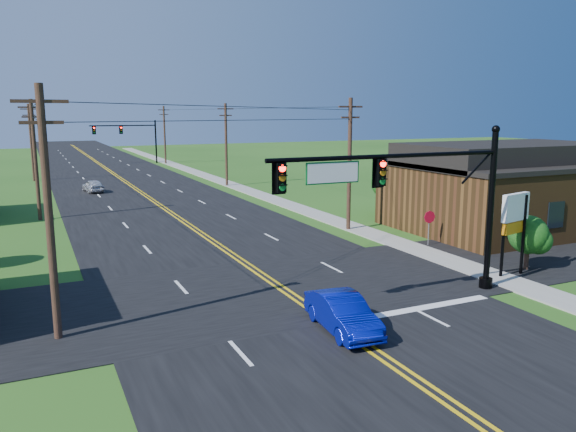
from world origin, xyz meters
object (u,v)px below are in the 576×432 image
signal_mast_main (411,193)px  blue_car (342,314)px  signal_mast_far (128,135)px  stop_sign (429,221)px

signal_mast_main → blue_car: 6.10m
signal_mast_far → blue_car: signal_mast_far is taller
signal_mast_far → blue_car: bearing=-93.3°
signal_mast_main → signal_mast_far: bearing=89.9°
blue_car → stop_sign: 15.16m
stop_sign → signal_mast_main: bearing=-128.8°
signal_mast_main → stop_sign: size_ratio=5.18×
signal_mast_far → stop_sign: (7.38, -64.12, -2.97)m
stop_sign → signal_mast_far: bearing=101.3°
blue_car → signal_mast_far: bearing=91.5°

